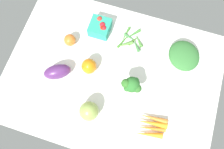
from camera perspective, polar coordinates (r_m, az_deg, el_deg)
tablecloth at (r=111.51cm, az=0.00°, el=-0.46°), size 104.00×76.00×2.00cm
berry_basket at (r=117.28cm, az=-2.99°, el=11.83°), size 10.10×10.10×7.30cm
eggplant at (r=110.65cm, az=-13.67°, el=0.70°), size 14.64×12.67×6.97cm
carrot_bunch at (r=106.18cm, az=9.90°, el=-12.60°), size 14.05×11.80×2.88cm
heirloom_tomato_green at (r=102.80cm, az=-5.83°, el=-9.21°), size 8.82×8.82×8.82cm
broccoli_head at (r=102.01cm, az=5.00°, el=-2.71°), size 9.57×7.86×11.47cm
leafy_greens_clump at (r=116.19cm, az=17.74°, el=4.56°), size 21.33×21.67×6.35cm
bell_pepper_orange at (r=108.35cm, az=-5.83°, el=2.12°), size 10.13×10.13×8.16cm
okra_pile at (r=117.08cm, az=4.73°, el=8.61°), size 13.83×14.28×1.96cm
heirloom_tomato_orange at (r=116.28cm, az=-10.60°, el=8.56°), size 6.01×6.01×6.01cm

